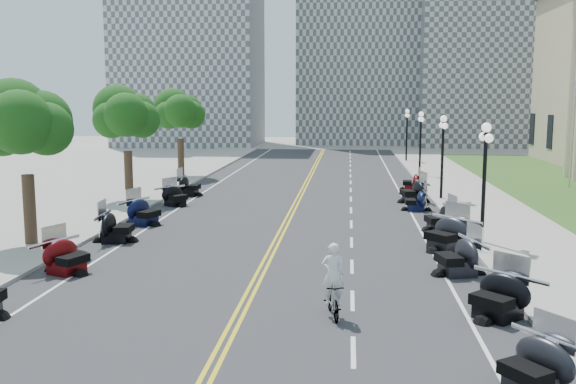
{
  "coord_description": "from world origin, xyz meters",
  "views": [
    {
      "loc": [
        3.02,
        -22.82,
        6.04
      ],
      "look_at": [
        0.39,
        4.95,
        2.0
      ],
      "focal_mm": 40.0,
      "sensor_mm": 36.0,
      "label": 1
    }
  ],
  "objects_px": {
    "bicycle": "(333,300)",
    "flagpole": "(573,115)",
    "motorcycle_n_3": "(535,363)",
    "cyclist_rider": "(333,251)"
  },
  "relations": [
    {
      "from": "flagpole",
      "to": "bicycle",
      "type": "xyz_separation_m",
      "value": [
        -15.36,
        -27.54,
        -4.49
      ]
    },
    {
      "from": "bicycle",
      "to": "flagpole",
      "type": "bearing_deg",
      "value": 49.54
    },
    {
      "from": "motorcycle_n_3",
      "to": "bicycle",
      "type": "height_order",
      "value": "motorcycle_n_3"
    },
    {
      "from": "flagpole",
      "to": "cyclist_rider",
      "type": "bearing_deg",
      "value": -119.15
    },
    {
      "from": "flagpole",
      "to": "bicycle",
      "type": "distance_m",
      "value": 31.86
    },
    {
      "from": "cyclist_rider",
      "to": "motorcycle_n_3",
      "type": "bearing_deg",
      "value": 134.82
    },
    {
      "from": "flagpole",
      "to": "bicycle",
      "type": "bearing_deg",
      "value": -119.15
    },
    {
      "from": "flagpole",
      "to": "bicycle",
      "type": "relative_size",
      "value": 5.94
    },
    {
      "from": "flagpole",
      "to": "cyclist_rider",
      "type": "distance_m",
      "value": 31.69
    },
    {
      "from": "flagpole",
      "to": "motorcycle_n_3",
      "type": "relative_size",
      "value": 5.36
    }
  ]
}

